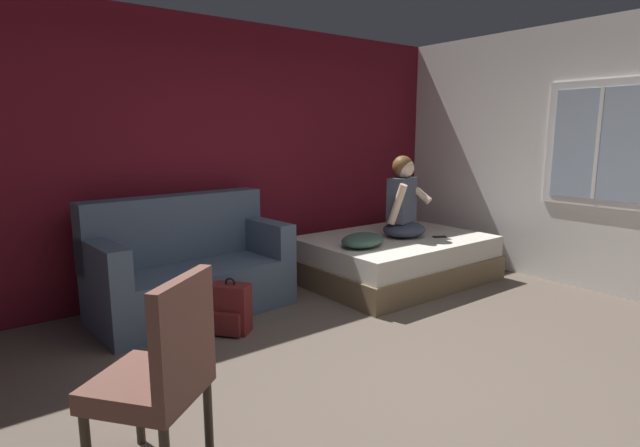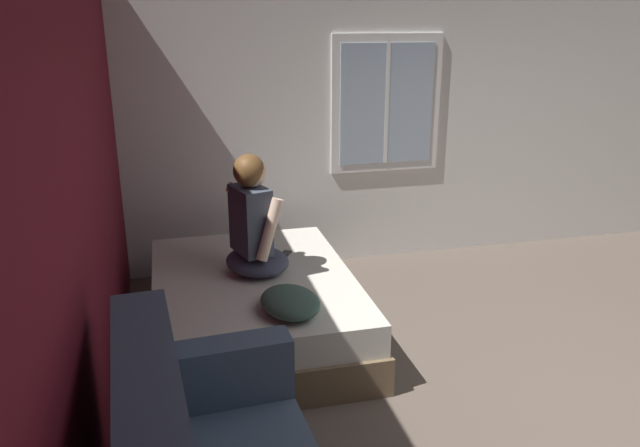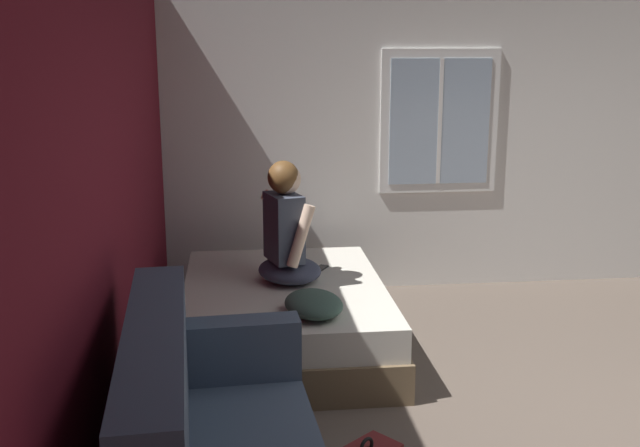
{
  "view_description": "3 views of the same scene",
  "coord_description": "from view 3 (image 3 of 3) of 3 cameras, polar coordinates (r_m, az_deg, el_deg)",
  "views": [
    {
      "loc": [
        -2.27,
        -1.85,
        1.6
      ],
      "look_at": [
        0.55,
        1.8,
        0.75
      ],
      "focal_mm": 28.0,
      "sensor_mm": 36.0,
      "label": 1
    },
    {
      "loc": [
        -2.48,
        2.37,
        2.26
      ],
      "look_at": [
        0.85,
        1.54,
        1.1
      ],
      "focal_mm": 35.0,
      "sensor_mm": 36.0,
      "label": 2
    },
    {
      "loc": [
        -3.43,
        2.15,
        2.13
      ],
      "look_at": [
        0.86,
        1.67,
        1.1
      ],
      "focal_mm": 42.0,
      "sensor_mm": 36.0,
      "label": 3
    }
  ],
  "objects": [
    {
      "name": "wall_side_with_window",
      "position": [
        6.84,
        12.05,
        6.58
      ],
      "size": [
        0.19,
        6.97,
        2.7
      ],
      "color": "silver",
      "rests_on": "ground"
    },
    {
      "name": "bed",
      "position": [
        5.4,
        -2.74,
        -7.13
      ],
      "size": [
        1.97,
        1.45,
        0.48
      ],
      "color": "brown",
      "rests_on": "ground"
    },
    {
      "name": "wall_back_accent",
      "position": [
        3.59,
        -17.65,
        0.18
      ],
      "size": [
        10.88,
        0.16,
        2.7
      ],
      "primitive_type": "cube",
      "color": "maroon",
      "rests_on": "ground"
    },
    {
      "name": "throw_pillow",
      "position": [
        4.72,
        -0.48,
        -6.15
      ],
      "size": [
        0.53,
        0.43,
        0.14
      ],
      "primitive_type": "ellipsoid",
      "rotation": [
        0.0,
        0.0,
        0.16
      ],
      "color": "#385147",
      "rests_on": "bed"
    },
    {
      "name": "person_seated",
      "position": [
        5.3,
        -2.54,
        -0.75
      ],
      "size": [
        0.62,
        0.57,
        0.88
      ],
      "color": "#383D51",
      "rests_on": "bed"
    },
    {
      "name": "cell_phone",
      "position": [
        5.69,
        0.08,
        -3.4
      ],
      "size": [
        0.16,
        0.13,
        0.01
      ],
      "primitive_type": "cube",
      "rotation": [
        0.0,
        0.0,
        4.17
      ],
      "color": "black",
      "rests_on": "bed"
    }
  ]
}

